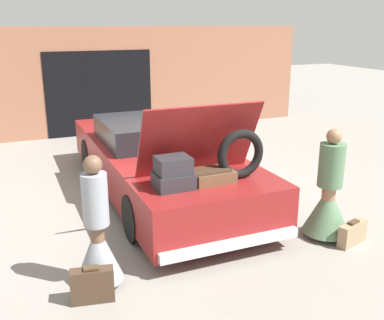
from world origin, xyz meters
The scene contains 7 objects.
ground_plane centered at (0.00, 0.00, 0.00)m, with size 40.00×40.00×0.00m, color gray.
garage_wall_back centered at (0.00, 4.82, 1.39)m, with size 12.00×0.14×2.80m.
car centered at (0.00, -0.02, 0.60)m, with size 2.03×5.45×1.88m.
person_left centered at (-1.59, -2.52, 0.56)m, with size 0.54×0.54×1.55m.
person_right centered at (1.59, -2.54, 0.55)m, with size 0.65×0.65×1.55m.
suitcase_beside_left_person centered at (-1.73, -2.81, 0.19)m, with size 0.48×0.23×0.42m.
suitcase_beside_right_person centered at (1.77, -2.87, 0.16)m, with size 0.52×0.28×0.34m.
Camera 1 is at (-2.39, -7.10, 2.89)m, focal length 42.00 mm.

